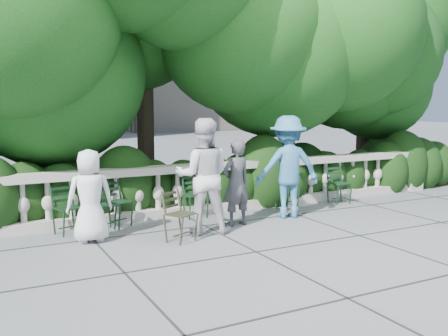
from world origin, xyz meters
name	(u,v)px	position (x,y,z in m)	size (l,w,h in m)	color
ground	(251,233)	(0.00, 0.00, 0.00)	(90.00, 90.00, 0.00)	#595B61
balustrade	(206,189)	(0.00, 1.80, 0.49)	(12.00, 0.44, 1.00)	#9E998E
shrub_hedge	(183,202)	(0.00, 3.00, 0.00)	(15.00, 2.60, 1.70)	black
tree_canopy	(206,23)	(0.69, 3.19, 3.96)	(15.04, 6.52, 6.78)	#3F3023
chair_a	(110,232)	(-2.13, 1.14, 0.00)	(0.44, 0.48, 0.84)	black
chair_b	(123,228)	(-1.84, 1.33, 0.00)	(0.44, 0.48, 0.84)	black
chair_c	(73,235)	(-2.73, 1.22, 0.00)	(0.44, 0.48, 0.84)	black
chair_d	(198,219)	(-0.39, 1.32, 0.00)	(0.44, 0.48, 0.84)	black
chair_e	(343,205)	(2.99, 1.13, 0.00)	(0.44, 0.48, 0.84)	black
chair_f	(292,209)	(1.75, 1.28, 0.00)	(0.44, 0.48, 0.84)	black
chair_weathered	(188,243)	(-1.21, -0.08, 0.00)	(0.44, 0.48, 0.84)	black
person_businessman	(90,196)	(-2.54, 0.70, 0.74)	(0.73, 0.47, 1.49)	white
person_woman_grey	(236,183)	(0.02, 0.57, 0.78)	(0.57, 0.37, 1.56)	#3F3F44
person_casual_man	(203,176)	(-0.70, 0.41, 0.98)	(0.95, 0.74, 1.95)	silver
person_older_blue	(288,167)	(1.23, 0.71, 0.98)	(1.27, 0.73, 1.96)	teal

